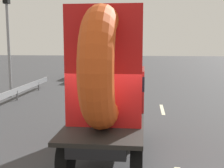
{
  "coord_description": "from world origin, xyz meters",
  "views": [
    {
      "loc": [
        1.05,
        -7.28,
        3.28
      ],
      "look_at": [
        0.06,
        1.85,
        1.95
      ],
      "focal_mm": 47.7,
      "sensor_mm": 36.0,
      "label": 1
    }
  ],
  "objects": [
    {
      "name": "guardrail",
      "position": [
        -5.99,
        6.68,
        0.53
      ],
      "size": [
        0.1,
        13.65,
        0.71
      ],
      "color": "gray",
      "rests_on": "ground_plane"
    },
    {
      "name": "lane_dash_left_far",
      "position": [
        -1.84,
        7.03,
        0.0
      ],
      "size": [
        0.16,
        2.83,
        0.01
      ],
      "primitive_type": "cube",
      "rotation": [
        0.0,
        0.0,
        1.57
      ],
      "color": "beige",
      "rests_on": "ground_plane"
    },
    {
      "name": "distant_sedan",
      "position": [
        -3.73,
        17.02,
        0.67
      ],
      "size": [
        1.64,
        3.84,
        1.25
      ],
      "color": "black",
      "rests_on": "ground_plane"
    },
    {
      "name": "ground_plane",
      "position": [
        0.0,
        0.0,
        0.0
      ],
      "size": [
        120.0,
        120.0,
        0.0
      ],
      "primitive_type": "plane",
      "color": "#38383A"
    },
    {
      "name": "flatbed_truck",
      "position": [
        0.06,
        0.9,
        1.99
      ],
      "size": [
        2.02,
        4.85,
        4.16
      ],
      "color": "black",
      "rests_on": "ground_plane"
    },
    {
      "name": "oncoming_car",
      "position": [
        -4.42,
        19.36,
        0.72
      ],
      "size": [
        1.77,
        4.14,
        1.35
      ],
      "color": "black",
      "rests_on": "ground_plane"
    },
    {
      "name": "lane_dash_right_far",
      "position": [
        1.95,
        6.98,
        0.0
      ],
      "size": [
        0.16,
        2.18,
        0.01
      ],
      "primitive_type": "cube",
      "rotation": [
        0.0,
        0.0,
        1.57
      ],
      "color": "beige",
      "rests_on": "ground_plane"
    },
    {
      "name": "traffic_light",
      "position": [
        -6.79,
        9.35,
        4.07
      ],
      "size": [
        0.42,
        0.36,
        6.29
      ],
      "color": "gray",
      "rests_on": "ground_plane"
    }
  ]
}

